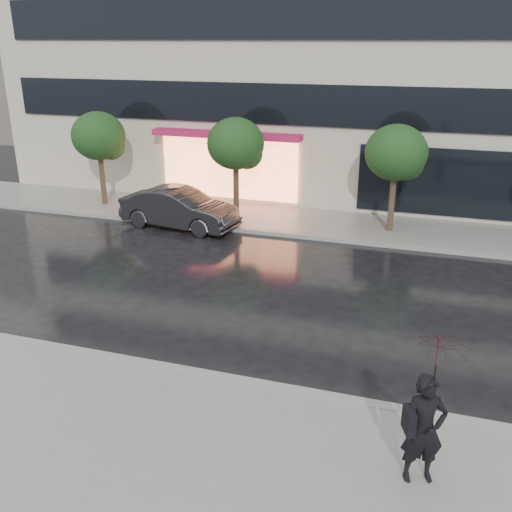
% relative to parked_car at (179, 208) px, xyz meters
% --- Properties ---
extents(ground, '(120.00, 120.00, 0.00)m').
position_rel_parked_car_xyz_m(ground, '(4.68, -8.30, -0.75)').
color(ground, black).
rests_on(ground, ground).
extents(sidewalk_near, '(60.00, 4.50, 0.12)m').
position_rel_parked_car_xyz_m(sidewalk_near, '(4.68, -11.55, -0.69)').
color(sidewalk_near, slate).
rests_on(sidewalk_near, ground).
extents(sidewalk_far, '(60.00, 3.50, 0.12)m').
position_rel_parked_car_xyz_m(sidewalk_far, '(4.68, 1.95, -0.69)').
color(sidewalk_far, slate).
rests_on(sidewalk_far, ground).
extents(curb_near, '(60.00, 0.25, 0.14)m').
position_rel_parked_car_xyz_m(curb_near, '(4.68, -9.30, -0.68)').
color(curb_near, gray).
rests_on(curb_near, ground).
extents(curb_far, '(60.00, 0.25, 0.14)m').
position_rel_parked_car_xyz_m(curb_far, '(4.68, 0.20, -0.68)').
color(curb_far, gray).
rests_on(curb_far, ground).
extents(tree_far_west, '(2.20, 2.20, 3.99)m').
position_rel_parked_car_xyz_m(tree_far_west, '(-4.26, 1.73, 2.17)').
color(tree_far_west, '#33261C').
rests_on(tree_far_west, ground).
extents(tree_mid_west, '(2.20, 2.20, 3.99)m').
position_rel_parked_car_xyz_m(tree_mid_west, '(1.74, 1.73, 2.17)').
color(tree_mid_west, '#33261C').
rests_on(tree_mid_west, ground).
extents(tree_mid_east, '(2.20, 2.20, 3.99)m').
position_rel_parked_car_xyz_m(tree_mid_east, '(7.74, 1.73, 2.17)').
color(tree_mid_east, '#33261C').
rests_on(tree_mid_east, ground).
extents(parked_car, '(4.72, 2.19, 1.50)m').
position_rel_parked_car_xyz_m(parked_car, '(0.00, 0.00, 0.00)').
color(parked_car, black).
rests_on(parked_car, ground).
extents(pedestrian_with_umbrella, '(1.28, 1.29, 2.60)m').
position_rel_parked_car_xyz_m(pedestrian_with_umbrella, '(9.36, -11.09, 1.04)').
color(pedestrian_with_umbrella, black).
rests_on(pedestrian_with_umbrella, sidewalk_near).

